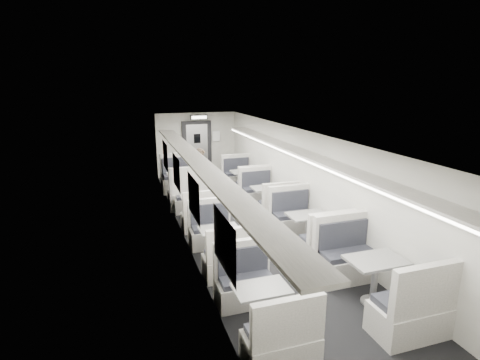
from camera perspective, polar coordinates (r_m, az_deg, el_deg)
room at (r=8.67m, az=1.36°, el=-0.85°), size 3.24×12.24×2.64m
booth_left_a at (r=11.63m, az=-8.55°, el=-0.89°), size 1.16×2.35×1.26m
booth_left_b at (r=9.91m, az=-6.72°, el=-4.08°), size 0.95×1.94×1.04m
booth_left_c at (r=7.73m, az=-3.13°, el=-9.64°), size 0.96×1.94×1.04m
booth_left_d at (r=5.78m, az=3.21°, el=-18.86°), size 0.96×1.95×1.04m
booth_right_a at (r=12.22m, az=0.64°, el=-0.20°), size 1.01×2.05×1.10m
booth_right_b at (r=10.45m, az=4.10°, el=-2.91°), size 1.00×2.03×1.08m
booth_right_c at (r=8.41m, az=10.23°, el=-7.50°), size 1.05×2.13×1.14m
booth_right_d at (r=6.68m, az=19.78°, el=-14.23°), size 1.11×2.26×1.21m
passenger at (r=10.81m, az=-5.96°, el=0.35°), size 0.67×0.49×1.70m
window_a at (r=11.55m, az=-11.30°, el=3.63°), size 0.02×1.18×0.84m
window_b at (r=9.42m, az=-9.65°, el=1.17°), size 0.02×1.18×0.84m
window_c at (r=7.33m, az=-7.06°, el=-2.73°), size 0.02×1.18×0.84m
window_d at (r=5.32m, az=-2.41°, el=-9.61°), size 0.02×1.18×0.84m
luggage_rack_left at (r=7.89m, az=-6.44°, el=2.83°), size 0.46×10.40×0.09m
luggage_rack_right at (r=8.72m, az=9.81°, el=3.87°), size 0.46×10.40×0.09m
vestibule_door at (r=14.30m, az=-6.55°, el=4.71°), size 1.10×0.13×2.10m
exit_sign at (r=13.66m, az=-6.28°, el=9.49°), size 0.62×0.12×0.16m
wall_notice at (r=14.38m, az=-3.65°, el=6.69°), size 0.32×0.02×0.40m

